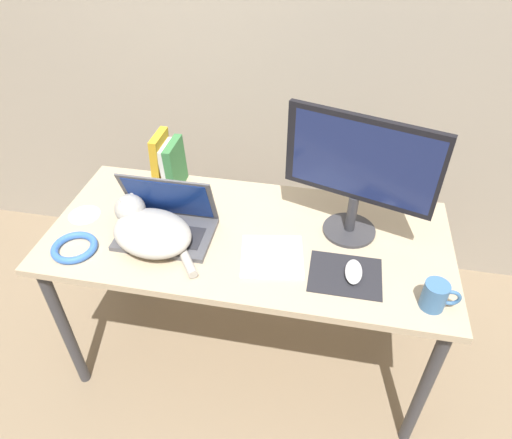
{
  "coord_description": "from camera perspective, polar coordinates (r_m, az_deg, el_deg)",
  "views": [
    {
      "loc": [
        0.27,
        -0.9,
        1.81
      ],
      "look_at": [
        0.04,
        0.3,
        0.81
      ],
      "focal_mm": 32.0,
      "sensor_mm": 36.0,
      "label": 1
    }
  ],
  "objects": [
    {
      "name": "book_row",
      "position": [
        1.89,
        -10.93,
        6.89
      ],
      "size": [
        0.1,
        0.16,
        0.24
      ],
      "color": "gold",
      "rests_on": "desk"
    },
    {
      "name": "laptop",
      "position": [
        1.68,
        -11.09,
        -0.43
      ],
      "size": [
        0.34,
        0.23,
        0.23
      ],
      "color": "#4C4C51",
      "rests_on": "desk"
    },
    {
      "name": "cable_coil",
      "position": [
        1.72,
        -21.75,
        -3.26
      ],
      "size": [
        0.16,
        0.16,
        0.03
      ],
      "color": "blue",
      "rests_on": "desk"
    },
    {
      "name": "cd_disc",
      "position": [
        1.87,
        -20.65,
        0.54
      ],
      "size": [
        0.12,
        0.12,
        0.0
      ],
      "color": "silver",
      "rests_on": "desk"
    },
    {
      "name": "ground_plane",
      "position": [
        2.04,
        -2.8,
        -23.41
      ],
      "size": [
        12.0,
        12.0,
        0.0
      ],
      "primitive_type": "plane",
      "color": "#847056"
    },
    {
      "name": "mousepad",
      "position": [
        1.55,
        11.09,
        -6.79
      ],
      "size": [
        0.24,
        0.19,
        0.0
      ],
      "color": "#232328",
      "rests_on": "desk"
    },
    {
      "name": "notepad",
      "position": [
        1.58,
        2.02,
        -4.64
      ],
      "size": [
        0.24,
        0.24,
        0.01
      ],
      "color": "silver",
      "rests_on": "desk"
    },
    {
      "name": "desk",
      "position": [
        1.72,
        -0.98,
        -3.63
      ],
      "size": [
        1.46,
        0.66,
        0.71
      ],
      "color": "tan",
      "rests_on": "ground_plane"
    },
    {
      "name": "wall_back",
      "position": [
        2.07,
        3.48,
        24.88
      ],
      "size": [
        8.0,
        0.05,
        2.6
      ],
      "color": "#9E9384",
      "rests_on": "ground_plane"
    },
    {
      "name": "cat",
      "position": [
        1.65,
        -13.25,
        -1.13
      ],
      "size": [
        0.38,
        0.32,
        0.14
      ],
      "color": "#B2ADA3",
      "rests_on": "desk"
    },
    {
      "name": "mug",
      "position": [
        1.5,
        21.54,
        -8.85
      ],
      "size": [
        0.12,
        0.08,
        0.09
      ],
      "color": "teal",
      "rests_on": "desk"
    },
    {
      "name": "computer_mouse",
      "position": [
        1.54,
        12.1,
        -6.39
      ],
      "size": [
        0.06,
        0.11,
        0.03
      ],
      "color": "silver",
      "rests_on": "mousepad"
    },
    {
      "name": "external_monitor",
      "position": [
        1.56,
        12.78,
        6.05
      ],
      "size": [
        0.51,
        0.19,
        0.46
      ],
      "color": "#333338",
      "rests_on": "desk"
    }
  ]
}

